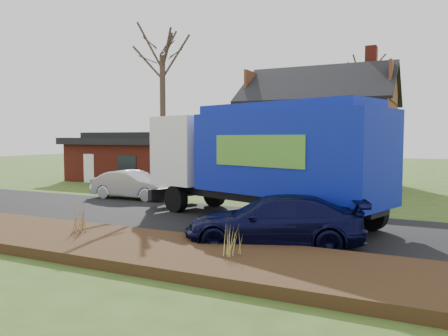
% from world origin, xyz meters
% --- Properties ---
extents(ground, '(120.00, 120.00, 0.00)m').
position_xyz_m(ground, '(0.00, 0.00, 0.00)').
color(ground, '#334E1A').
rests_on(ground, ground).
extents(road, '(80.00, 7.00, 0.02)m').
position_xyz_m(road, '(0.00, 0.00, 0.01)').
color(road, black).
rests_on(road, ground).
extents(mulch_verge, '(80.00, 3.50, 0.30)m').
position_xyz_m(mulch_verge, '(0.00, -5.30, 0.15)').
color(mulch_verge, black).
rests_on(mulch_verge, ground).
extents(main_house, '(12.95, 8.95, 9.26)m').
position_xyz_m(main_house, '(1.49, 13.91, 4.03)').
color(main_house, beige).
rests_on(main_house, ground).
extents(ranch_house, '(9.80, 8.20, 3.70)m').
position_xyz_m(ranch_house, '(-12.00, 13.00, 1.81)').
color(ranch_house, maroon).
rests_on(ranch_house, ground).
extents(garbage_truck, '(11.08, 6.12, 4.60)m').
position_xyz_m(garbage_truck, '(2.74, 0.94, 2.65)').
color(garbage_truck, black).
rests_on(garbage_truck, ground).
extents(silver_sedan, '(4.67, 1.73, 1.53)m').
position_xyz_m(silver_sedan, '(-5.75, 3.69, 0.76)').
color(silver_sedan, '#ADAFB5').
rests_on(silver_sedan, ground).
extents(navy_wagon, '(5.81, 3.91, 1.56)m').
position_xyz_m(navy_wagon, '(4.58, -2.90, 0.78)').
color(navy_wagon, black).
rests_on(navy_wagon, ground).
extents(tree_front_west, '(3.91, 3.91, 11.61)m').
position_xyz_m(tree_front_west, '(-6.35, 7.57, 9.56)').
color(tree_front_west, '#423127').
rests_on(tree_front_west, ground).
extents(tree_back, '(3.66, 3.66, 11.59)m').
position_xyz_m(tree_back, '(3.29, 22.54, 9.66)').
color(tree_back, '#382C21').
rests_on(tree_back, ground).
extents(grass_clump_mid, '(0.36, 0.30, 1.01)m').
position_xyz_m(grass_clump_mid, '(-1.19, -4.90, 0.81)').
color(grass_clump_mid, '#9B7144').
rests_on(grass_clump_mid, mulch_verge).
extents(grass_clump_east, '(0.32, 0.27, 0.81)m').
position_xyz_m(grass_clump_east, '(4.39, -5.38, 0.70)').
color(grass_clump_east, tan).
rests_on(grass_clump_east, mulch_verge).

